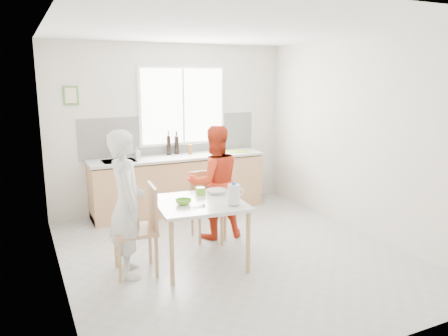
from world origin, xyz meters
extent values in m
plane|color=#B7B7B2|center=(0.00, 0.00, 0.00)|extent=(4.50, 4.50, 0.00)
plane|color=silver|center=(0.00, 2.25, 1.35)|extent=(4.00, 0.00, 4.00)
plane|color=silver|center=(0.00, -2.25, 1.35)|extent=(4.00, 0.00, 4.00)
plane|color=silver|center=(-2.00, 0.00, 1.35)|extent=(0.00, 4.50, 4.50)
plane|color=silver|center=(2.00, 0.00, 1.35)|extent=(0.00, 4.50, 4.50)
plane|color=white|center=(0.00, 0.00, 2.70)|extent=(4.50, 4.50, 0.00)
cube|color=white|center=(0.20, 2.23, 1.70)|extent=(1.50, 0.03, 1.30)
cube|color=white|center=(0.20, 2.21, 1.70)|extent=(1.40, 0.02, 1.20)
cube|color=white|center=(0.20, 2.21, 1.70)|extent=(0.03, 0.03, 1.20)
cube|color=white|center=(0.00, 2.24, 1.23)|extent=(3.00, 0.02, 0.65)
cube|color=#558D40|center=(-1.55, 2.23, 1.90)|extent=(0.22, 0.02, 0.28)
cube|color=beige|center=(-1.55, 2.22, 1.90)|extent=(0.16, 0.01, 0.22)
cube|color=tan|center=(0.00, 1.95, 0.43)|extent=(2.80, 0.60, 0.86)
cube|color=#3F3326|center=(0.00, 1.95, 0.05)|extent=(2.80, 0.54, 0.10)
cube|color=silver|center=(0.00, 1.95, 0.90)|extent=(2.84, 0.64, 0.04)
cube|color=#A5A5AA|center=(-0.95, 1.95, 0.91)|extent=(0.50, 0.40, 0.03)
cylinder|color=silver|center=(-0.95, 2.11, 1.10)|extent=(0.02, 0.02, 0.36)
torus|color=silver|center=(-0.95, 2.04, 1.28)|extent=(0.02, 0.18, 0.18)
cube|color=silver|center=(-0.48, -0.11, 0.74)|extent=(1.08, 1.08, 0.04)
cylinder|color=tan|center=(-0.96, -0.49, 0.35)|extent=(0.05, 0.05, 0.70)
cylinder|color=tan|center=(-0.87, 0.37, 0.35)|extent=(0.05, 0.05, 0.70)
cylinder|color=tan|center=(-0.09, -0.58, 0.35)|extent=(0.05, 0.05, 0.70)
cylinder|color=tan|center=(-0.01, 0.28, 0.35)|extent=(0.05, 0.05, 0.70)
cube|color=tan|center=(-1.23, -0.03, 0.50)|extent=(0.51, 0.51, 0.04)
cube|color=tan|center=(-1.02, -0.05, 0.76)|extent=(0.08, 0.44, 0.48)
cylinder|color=tan|center=(-1.41, 0.19, 0.24)|extent=(0.04, 0.04, 0.47)
cylinder|color=tan|center=(-1.45, -0.21, 0.24)|extent=(0.04, 0.04, 0.47)
cylinder|color=tan|center=(-1.01, 0.15, 0.24)|extent=(0.04, 0.04, 0.47)
cylinder|color=tan|center=(-1.05, -0.25, 0.24)|extent=(0.04, 0.04, 0.47)
cube|color=tan|center=(-0.06, 0.61, 0.45)|extent=(0.46, 0.46, 0.04)
cube|color=tan|center=(-0.04, 0.79, 0.69)|extent=(0.40, 0.07, 0.44)
cylinder|color=tan|center=(-0.26, 0.45, 0.21)|extent=(0.04, 0.04, 0.43)
cylinder|color=tan|center=(0.10, 0.41, 0.21)|extent=(0.04, 0.04, 0.43)
cylinder|color=tan|center=(-0.22, 0.80, 0.21)|extent=(0.04, 0.04, 0.43)
cylinder|color=tan|center=(0.13, 0.77, 0.21)|extent=(0.04, 0.04, 0.43)
imported|color=white|center=(-1.30, -0.02, 0.82)|extent=(0.45, 0.63, 1.63)
imported|color=red|center=(0.04, 0.62, 0.77)|extent=(0.80, 0.66, 1.54)
imported|color=#67B529|center=(-0.69, -0.13, 0.79)|extent=(0.20, 0.20, 0.06)
imported|color=white|center=(-0.16, 0.11, 0.79)|extent=(0.24, 0.24, 0.05)
cylinder|color=white|center=(-0.19, -0.42, 0.89)|extent=(0.14, 0.14, 0.22)
cylinder|color=blue|center=(-0.19, -0.42, 1.01)|extent=(0.05, 0.05, 0.03)
torus|color=white|center=(-0.12, -0.42, 0.91)|extent=(0.11, 0.03, 0.10)
cube|color=#6DBA2B|center=(-0.36, 0.16, 0.81)|extent=(0.11, 0.11, 0.09)
cylinder|color=#A5A5AA|center=(-0.59, -0.32, 0.77)|extent=(0.16, 0.05, 0.01)
cube|color=#A3C52D|center=(1.04, 1.89, 0.93)|extent=(0.37, 0.28, 0.01)
cylinder|color=black|center=(-0.11, 2.10, 1.08)|extent=(0.07, 0.07, 0.32)
cylinder|color=black|center=(0.05, 2.14, 1.07)|extent=(0.07, 0.07, 0.30)
cylinder|color=brown|center=(0.24, 2.02, 1.00)|extent=(0.06, 0.06, 0.16)
imported|color=#999999|center=(-0.65, 2.01, 1.01)|extent=(0.09, 0.09, 0.18)
camera|label=1|loc=(-2.32, -4.60, 2.18)|focal=35.00mm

